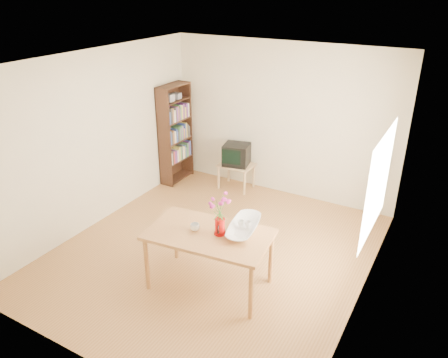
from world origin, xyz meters
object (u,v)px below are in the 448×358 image
Objects in this scene: mug at (195,227)px; television at (237,154)px; table at (209,239)px; pitcher at (220,227)px; bowl at (244,213)px.

mug is 2.79m from television.
mug is 0.22× the size of television.
mug is at bearing -176.56° from table.
pitcher is at bearing 177.84° from mug.
table is 13.73× the size of mug.
mug is 0.23× the size of bowl.
table is at bearing -177.44° from pitcher.
bowl is at bearing 34.33° from table.
table is 7.34× the size of pitcher.
mug reaches higher than television.
pitcher is at bearing -131.23° from bowl.
mug is at bearing 175.57° from pitcher.
bowl is at bearing -165.51° from mug.
bowl reaches higher than mug.
pitcher is 0.31m from mug.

